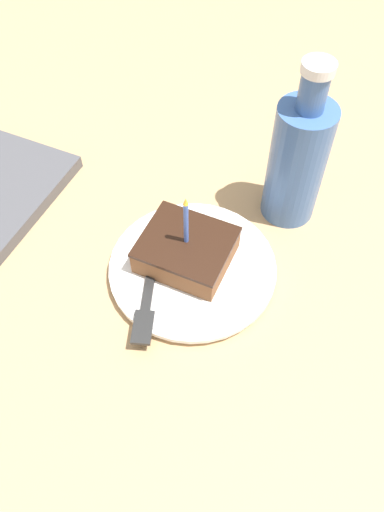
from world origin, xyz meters
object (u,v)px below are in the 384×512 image
object	(u,v)px
cake_slice	(186,250)
bottle	(297,160)
fork	(149,288)
plate	(192,268)

from	to	relation	value
cake_slice	bottle	size ratio (longest dim) A/B	0.49
cake_slice	fork	size ratio (longest dim) A/B	0.64
fork	plate	bearing A→B (deg)	148.51
fork	bottle	xyz separation A→B (m)	(-0.22, 0.12, 0.08)
cake_slice	bottle	xyz separation A→B (m)	(-0.15, 0.09, 0.06)
plate	bottle	xyz separation A→B (m)	(-0.16, 0.08, 0.09)
cake_slice	fork	xyz separation A→B (m)	(0.06, -0.02, -0.02)
cake_slice	bottle	distance (m)	0.19
cake_slice	bottle	world-z (taller)	bottle
plate	bottle	distance (m)	0.20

